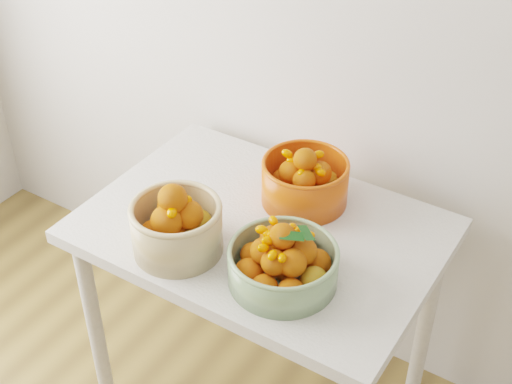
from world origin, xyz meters
TOP-DOWN VIEW (x-y plane):
  - table at (-0.39, 1.60)m, footprint 1.00×0.70m
  - bowl_cream at (-0.53, 1.39)m, footprint 0.25×0.25m
  - bowl_green at (-0.23, 1.44)m, footprint 0.36×0.36m
  - bowl_orange at (-0.35, 1.77)m, footprint 0.31×0.31m

SIDE VIEW (x-z plane):
  - table at x=-0.39m, z-range 0.28..1.03m
  - bowl_green at x=-0.23m, z-range 0.72..0.91m
  - bowl_orange at x=-0.35m, z-range 0.73..0.92m
  - bowl_cream at x=-0.53m, z-range 0.73..0.94m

